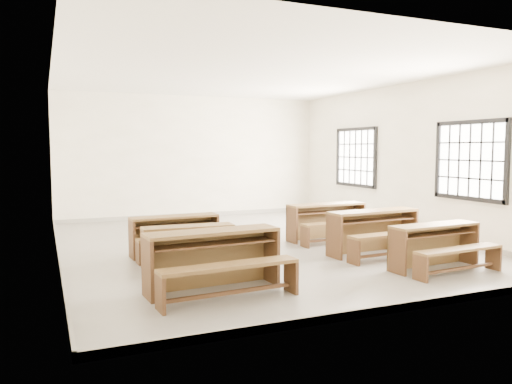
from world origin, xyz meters
name	(u,v)px	position (x,y,z in m)	size (l,w,h in m)	color
room	(260,131)	(0.09, 0.00, 2.14)	(8.50, 8.50, 3.20)	gray
desk_set_0	(215,256)	(-1.71, -2.66, 0.45)	(1.79, 1.01, 0.78)	brown
desk_set_1	(189,243)	(-1.65, -1.25, 0.37)	(1.44, 0.79, 0.63)	brown
desk_set_2	(176,232)	(-1.64, -0.34, 0.39)	(1.54, 0.86, 0.67)	brown
desk_set_3	(437,243)	(1.74, -2.85, 0.40)	(1.56, 0.88, 0.68)	brown
desk_set_4	(375,229)	(1.54, -1.61, 0.44)	(1.74, 0.99, 0.76)	brown
desk_set_5	(328,219)	(1.49, -0.15, 0.42)	(1.65, 0.90, 0.73)	brown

